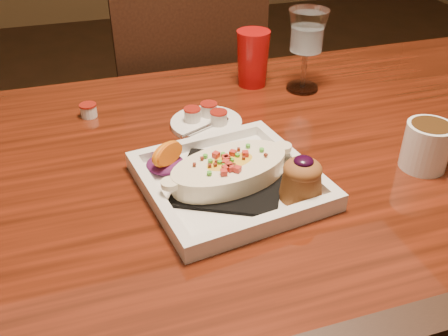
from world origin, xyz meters
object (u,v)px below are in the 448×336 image
object	(u,v)px
coffee_mug	(428,144)
table	(264,200)
goblet	(307,36)
red_tumbler	(253,59)
plate	(236,176)
chair_far	(186,121)
saucer	(206,121)

from	to	relation	value
coffee_mug	table	bearing A→B (deg)	166.93
goblet	red_tumbler	distance (m)	0.13
red_tumbler	plate	bearing A→B (deg)	-114.06
plate	goblet	world-z (taller)	goblet
chair_far	plate	bearing A→B (deg)	83.21
coffee_mug	red_tumbler	xyz separation A→B (m)	(-0.16, 0.42, 0.02)
table	plate	world-z (taller)	plate
plate	coffee_mug	world-z (taller)	same
chair_far	goblet	world-z (taller)	goblet
chair_far	red_tumbler	distance (m)	0.45
chair_far	red_tumbler	size ratio (longest dim) A/B	7.35
coffee_mug	goblet	xyz separation A→B (m)	(-0.06, 0.36, 0.08)
chair_far	red_tumbler	xyz separation A→B (m)	(0.09, -0.32, 0.31)
table	saucer	bearing A→B (deg)	115.46
chair_far	coffee_mug	world-z (taller)	chair_far
table	plate	bearing A→B (deg)	-137.73
chair_far	table	bearing A→B (deg)	90.00
coffee_mug	red_tumbler	distance (m)	0.45
saucer	plate	bearing A→B (deg)	-93.57
plate	coffee_mug	size ratio (longest dim) A/B	2.74
chair_far	goblet	bearing A→B (deg)	116.18
table	coffee_mug	bearing A→B (deg)	-24.21
goblet	red_tumbler	size ratio (longest dim) A/B	1.43
table	goblet	distance (m)	0.38
chair_far	goblet	distance (m)	0.56
coffee_mug	plate	bearing A→B (deg)	-174.99
saucer	coffee_mug	bearing A→B (deg)	-39.06
goblet	red_tumbler	bearing A→B (deg)	148.22
plate	coffee_mug	xyz separation A→B (m)	(0.33, -0.04, 0.02)
goblet	chair_far	bearing A→B (deg)	116.18
coffee_mug	goblet	distance (m)	0.37
coffee_mug	goblet	size ratio (longest dim) A/B	0.61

